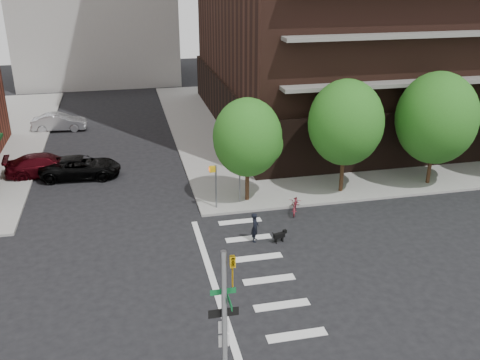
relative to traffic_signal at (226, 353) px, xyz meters
The scene contains 14 objects.
ground 7.98m from the traffic_signal, 86.42° to the left, with size 120.00×120.00×0.00m, color black.
sidewalk_ne 37.51m from the traffic_signal, 55.92° to the left, with size 39.00×33.00×0.15m, color gray.
crosswalk 8.40m from the traffic_signal, 70.35° to the left, with size 3.85×13.00×0.01m.
tree_a 16.66m from the traffic_signal, 74.39° to the left, with size 4.00×4.00×5.90m.
tree_b 19.20m from the traffic_signal, 56.79° to the left, with size 4.50×4.50×6.65m.
tree_c 23.02m from the traffic_signal, 44.16° to the left, with size 5.00×5.00×6.80m.
traffic_signal is the anchor object (origin of this frame).
pedestrian_signal 15.69m from the traffic_signal, 79.76° to the left, with size 2.18×0.67×2.60m.
parked_car_black 22.97m from the traffic_signal, 103.74° to the left, with size 5.20×2.40×1.44m, color black.
parked_car_maroon 24.43m from the traffic_signal, 108.51° to the left, with size 5.21×2.12×1.51m, color #36050B.
parked_car_silver 34.60m from the traffic_signal, 102.93° to the left, with size 4.46×1.56×1.47m, color #A4A7AC.
scooter 15.74m from the traffic_signal, 63.92° to the left, with size 0.66×1.89×0.99m, color maroon.
dog_walker 11.94m from the traffic_signal, 71.53° to the left, with size 0.38×0.57×1.57m, color black.
dog 12.08m from the traffic_signal, 65.31° to the left, with size 0.75×0.36×0.62m.
Camera 1 is at (-2.84, -19.94, 13.44)m, focal length 40.00 mm.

